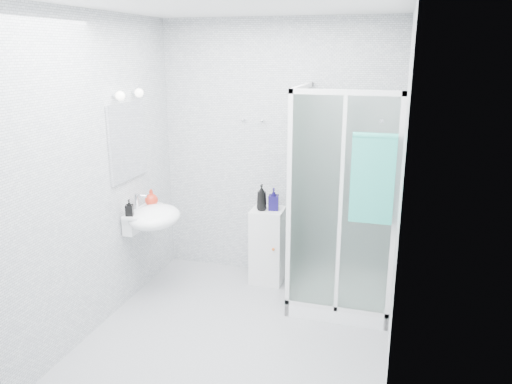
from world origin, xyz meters
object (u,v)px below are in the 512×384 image
(soap_dispenser_black, at_px, (129,208))
(soap_dispenser_orange, at_px, (151,197))
(storage_cabinet, at_px, (268,246))
(wall_basin, at_px, (152,217))
(hand_towel, at_px, (373,177))
(shampoo_bottle_b, at_px, (274,199))
(shower_enclosure, at_px, (333,259))
(shampoo_bottle_a, at_px, (262,197))

(soap_dispenser_black, bearing_deg, soap_dispenser_orange, 81.92)
(storage_cabinet, height_order, soap_dispenser_orange, soap_dispenser_orange)
(storage_cabinet, relative_size, soap_dispenser_orange, 4.83)
(wall_basin, bearing_deg, hand_towel, -2.46)
(hand_towel, relative_size, soap_dispenser_black, 4.84)
(soap_dispenser_orange, bearing_deg, wall_basin, -62.59)
(wall_basin, height_order, shampoo_bottle_b, wall_basin)
(wall_basin, height_order, soap_dispenser_black, soap_dispenser_black)
(shampoo_bottle_b, relative_size, soap_dispenser_orange, 1.38)
(hand_towel, height_order, soap_dispenser_black, hand_towel)
(storage_cabinet, xyz_separation_m, soap_dispenser_orange, (-1.03, -0.46, 0.56))
(storage_cabinet, height_order, soap_dispenser_black, soap_dispenser_black)
(shower_enclosure, relative_size, wall_basin, 3.57)
(shampoo_bottle_a, bearing_deg, soap_dispenser_black, -143.46)
(hand_towel, xyz_separation_m, shampoo_bottle_a, (-1.08, 0.65, -0.44))
(storage_cabinet, xyz_separation_m, soap_dispenser_black, (-1.07, -0.79, 0.55))
(storage_cabinet, relative_size, shampoo_bottle_a, 2.97)
(wall_basin, bearing_deg, soap_dispenser_orange, 117.41)
(wall_basin, relative_size, shampoo_bottle_b, 2.54)
(storage_cabinet, distance_m, shampoo_bottle_a, 0.52)
(soap_dispenser_orange, xyz_separation_m, soap_dispenser_black, (-0.05, -0.33, -0.01))
(shower_enclosure, height_order, wall_basin, shower_enclosure)
(soap_dispenser_black, bearing_deg, wall_basin, 58.16)
(hand_towel, bearing_deg, soap_dispenser_black, -177.13)
(shower_enclosure, distance_m, hand_towel, 1.03)
(shampoo_bottle_b, height_order, soap_dispenser_black, soap_dispenser_black)
(wall_basin, relative_size, shampoo_bottle_a, 2.15)
(hand_towel, height_order, shampoo_bottle_a, hand_towel)
(shampoo_bottle_a, bearing_deg, soap_dispenser_orange, -156.29)
(hand_towel, relative_size, shampoo_bottle_a, 2.77)
(wall_basin, xyz_separation_m, storage_cabinet, (0.95, 0.60, -0.41))
(shampoo_bottle_a, xyz_separation_m, soap_dispenser_orange, (-0.97, -0.43, 0.04))
(shower_enclosure, height_order, shampoo_bottle_a, shower_enclosure)
(soap_dispenser_orange, relative_size, soap_dispenser_black, 1.07)
(soap_dispenser_black, bearing_deg, hand_towel, 2.87)
(soap_dispenser_orange, bearing_deg, shampoo_bottle_a, 23.71)
(shower_enclosure, height_order, shampoo_bottle_b, shower_enclosure)
(storage_cabinet, relative_size, hand_towel, 1.07)
(shampoo_bottle_b, bearing_deg, wall_basin, -149.01)
(storage_cabinet, distance_m, soap_dispenser_orange, 1.26)
(wall_basin, xyz_separation_m, hand_towel, (1.98, -0.09, 0.55))
(soap_dispenser_black, bearing_deg, storage_cabinet, 36.48)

